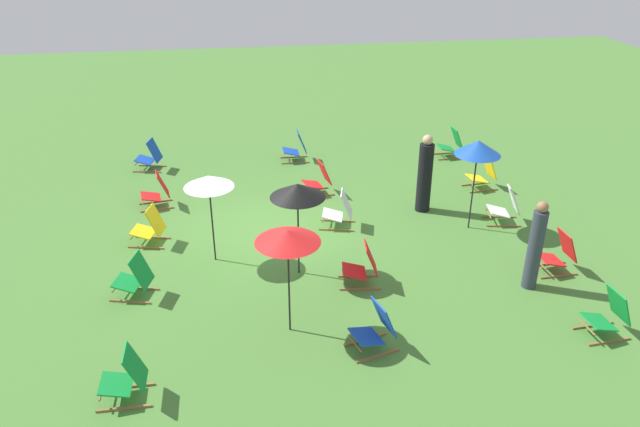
{
  "coord_description": "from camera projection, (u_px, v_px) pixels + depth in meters",
  "views": [
    {
      "loc": [
        11.33,
        -0.56,
        6.27
      ],
      "look_at": [
        0.0,
        1.2,
        0.5
      ],
      "focal_mm": 34.11,
      "sensor_mm": 36.0,
      "label": 1
    }
  ],
  "objects": [
    {
      "name": "deckchair_0",
      "position": [
        150.0,
        228.0,
        12.54
      ],
      "size": [
        0.65,
        0.85,
        0.83
      ],
      "rotation": [
        0.0,
        0.0,
        -0.24
      ],
      "color": "olive",
      "rests_on": "ground"
    },
    {
      "name": "person_1",
      "position": [
        535.0,
        247.0,
        10.89
      ],
      "size": [
        0.27,
        0.27,
        1.74
      ],
      "rotation": [
        0.0,
        0.0,
        3.12
      ],
      "color": "#333847",
      "rests_on": "ground"
    },
    {
      "name": "umbrella_3",
      "position": [
        288.0,
        237.0,
        9.31
      ],
      "size": [
        1.04,
        1.04,
        1.88
      ],
      "color": "black",
      "rests_on": "ground"
    },
    {
      "name": "umbrella_0",
      "position": [
        478.0,
        148.0,
        12.5
      ],
      "size": [
        0.96,
        0.96,
        2.02
      ],
      "color": "black",
      "rests_on": "ground"
    },
    {
      "name": "ground_plane",
      "position": [
        264.0,
        238.0,
        12.9
      ],
      "size": [
        40.0,
        40.0,
        0.0
      ],
      "primitive_type": "plane",
      "color": "#477A33"
    },
    {
      "name": "deckchair_1",
      "position": [
        451.0,
        144.0,
        16.99
      ],
      "size": [
        0.5,
        0.77,
        0.83
      ],
      "rotation": [
        0.0,
        0.0,
        0.03
      ],
      "color": "olive",
      "rests_on": "ground"
    },
    {
      "name": "deckchair_12",
      "position": [
        559.0,
        254.0,
        11.59
      ],
      "size": [
        0.51,
        0.78,
        0.83
      ],
      "rotation": [
        0.0,
        0.0,
        0.04
      ],
      "color": "olive",
      "rests_on": "ground"
    },
    {
      "name": "umbrella_2",
      "position": [
        209.0,
        182.0,
        11.36
      ],
      "size": [
        0.95,
        0.95,
        1.82
      ],
      "color": "black",
      "rests_on": "ground"
    },
    {
      "name": "deckchair_11",
      "position": [
        483.0,
        174.0,
        15.07
      ],
      "size": [
        0.55,
        0.8,
        0.83
      ],
      "rotation": [
        0.0,
        0.0,
        0.1
      ],
      "color": "olive",
      "rests_on": "ground"
    },
    {
      "name": "deckchair_14",
      "position": [
        340.0,
        211.0,
        13.23
      ],
      "size": [
        0.65,
        0.85,
        0.83
      ],
      "rotation": [
        0.0,
        0.0,
        -0.25
      ],
      "color": "olive",
      "rests_on": "ground"
    },
    {
      "name": "deckchair_10",
      "position": [
        506.0,
        207.0,
        13.4
      ],
      "size": [
        0.6,
        0.83,
        0.83
      ],
      "rotation": [
        0.0,
        0.0,
        -0.17
      ],
      "color": "olive",
      "rests_on": "ground"
    },
    {
      "name": "deckchair_6",
      "position": [
        150.0,
        157.0,
        16.13
      ],
      "size": [
        0.64,
        0.85,
        0.83
      ],
      "rotation": [
        0.0,
        0.0,
        -0.23
      ],
      "color": "olive",
      "rests_on": "ground"
    },
    {
      "name": "deckchair_4",
      "position": [
        319.0,
        180.0,
        14.76
      ],
      "size": [
        0.62,
        0.84,
        0.83
      ],
      "rotation": [
        0.0,
        0.0,
        0.2
      ],
      "color": "olive",
      "rests_on": "ground"
    },
    {
      "name": "deckchair_9",
      "position": [
        375.0,
        329.0,
        9.53
      ],
      "size": [
        0.66,
        0.86,
        0.83
      ],
      "rotation": [
        0.0,
        0.0,
        0.26
      ],
      "color": "olive",
      "rests_on": "ground"
    },
    {
      "name": "deckchair_8",
      "position": [
        363.0,
        266.0,
        11.19
      ],
      "size": [
        0.57,
        0.81,
        0.83
      ],
      "rotation": [
        0.0,
        0.0,
        -0.13
      ],
      "color": "olive",
      "rests_on": "ground"
    },
    {
      "name": "deckchair_2",
      "position": [
        296.0,
        148.0,
        16.72
      ],
      "size": [
        0.49,
        0.77,
        0.83
      ],
      "rotation": [
        0.0,
        0.0,
        -0.02
      ],
      "color": "olive",
      "rests_on": "ground"
    },
    {
      "name": "deckchair_3",
      "position": [
        135.0,
        279.0,
        10.82
      ],
      "size": [
        0.66,
        0.86,
        0.83
      ],
      "rotation": [
        0.0,
        0.0,
        -0.27
      ],
      "color": "olive",
      "rests_on": "ground"
    },
    {
      "name": "umbrella_1",
      "position": [
        298.0,
        191.0,
        10.92
      ],
      "size": [
        1.02,
        1.02,
        1.87
      ],
      "color": "black",
      "rests_on": "ground"
    },
    {
      "name": "deckchair_13",
      "position": [
        157.0,
        192.0,
        14.13
      ],
      "size": [
        0.59,
        0.83,
        0.83
      ],
      "rotation": [
        0.0,
        0.0,
        0.16
      ],
      "color": "olive",
      "rests_on": "ground"
    },
    {
      "name": "deckchair_7",
      "position": [
        126.0,
        378.0,
        8.53
      ],
      "size": [
        0.48,
        0.76,
        0.83
      ],
      "rotation": [
        0.0,
        0.0,
        -0.01
      ],
      "color": "olive",
      "rests_on": "ground"
    },
    {
      "name": "person_0",
      "position": [
        425.0,
        175.0,
        13.73
      ],
      "size": [
        0.47,
        0.47,
        1.83
      ],
      "rotation": [
        0.0,
        0.0,
        2.36
      ],
      "color": "black",
      "rests_on": "ground"
    },
    {
      "name": "deckchair_5",
      "position": [
        608.0,
        315.0,
        9.84
      ],
      "size": [
        0.53,
        0.79,
        0.83
      ],
      "rotation": [
        0.0,
        0.0,
        0.07
      ],
      "color": "olive",
      "rests_on": "ground"
    }
  ]
}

